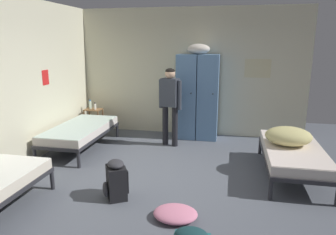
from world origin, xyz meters
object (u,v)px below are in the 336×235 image
at_px(bed_left_rear, 80,131).
at_px(person_traveler, 170,100).
at_px(locker_bank, 198,95).
at_px(bedding_heap, 288,136).
at_px(lotion_bottle, 95,106).
at_px(backpack_black, 116,180).
at_px(clothes_pile_pink, 175,214).
at_px(water_bottle, 90,105).
at_px(shelf_unit, 94,118).
at_px(bed_right, 293,153).

bearing_deg(bed_left_rear, person_traveler, 19.20).
height_order(locker_bank, bedding_heap, locker_bank).
distance_m(locker_bank, lotion_bottle, 2.40).
xyz_separation_m(backpack_black, clothes_pile_pink, (0.90, -0.35, -0.19)).
distance_m(bedding_heap, backpack_black, 2.81).
bearing_deg(bedding_heap, lotion_bottle, 159.07).
distance_m(bed_left_rear, clothes_pile_pink, 3.18).
bearing_deg(person_traveler, water_bottle, 164.09).
height_order(shelf_unit, bed_right, shelf_unit).
bearing_deg(water_bottle, shelf_unit, -14.04).
bearing_deg(bed_left_rear, lotion_bottle, 99.15).
height_order(bed_right, bed_left_rear, same).
xyz_separation_m(bed_right, bedding_heap, (-0.08, 0.07, 0.25)).
distance_m(shelf_unit, person_traveler, 2.13).
xyz_separation_m(locker_bank, lotion_bottle, (-2.37, -0.14, -0.33)).
distance_m(bedding_heap, clothes_pile_pink, 2.37).
bearing_deg(bedding_heap, clothes_pile_pink, -131.58).
bearing_deg(lotion_bottle, person_traveler, -15.42).
distance_m(bedding_heap, lotion_bottle, 4.32).
bearing_deg(water_bottle, bedding_heap, -20.96).
bearing_deg(clothes_pile_pink, bedding_heap, 48.42).
xyz_separation_m(bedding_heap, lotion_bottle, (-4.03, 1.54, 0.01)).
height_order(person_traveler, lotion_bottle, person_traveler).
relative_size(shelf_unit, clothes_pile_pink, 1.05).
height_order(shelf_unit, bedding_heap, bedding_heap).
relative_size(person_traveler, lotion_bottle, 9.67).
distance_m(shelf_unit, bed_right, 4.50).
height_order(bed_left_rear, bedding_heap, bedding_heap).
relative_size(bed_left_rear, lotion_bottle, 11.47).
xyz_separation_m(shelf_unit, person_traveler, (1.96, -0.56, 0.62)).
height_order(locker_bank, clothes_pile_pink, locker_bank).
bearing_deg(bed_right, lotion_bottle, 158.57).
height_order(bedding_heap, lotion_bottle, bedding_heap).
bearing_deg(shelf_unit, lotion_bottle, -29.74).
bearing_deg(water_bottle, bed_right, -21.44).
xyz_separation_m(shelf_unit, clothes_pile_pink, (2.58, -3.30, -0.28)).
xyz_separation_m(bedding_heap, person_traveler, (-2.14, 1.02, 0.33)).
height_order(bed_left_rear, water_bottle, water_bottle).
bearing_deg(clothes_pile_pink, shelf_unit, 127.99).
xyz_separation_m(person_traveler, backpack_black, (-0.28, -2.39, -0.71)).
bearing_deg(bedding_heap, backpack_black, -150.56).
relative_size(shelf_unit, bedding_heap, 0.79).
bearing_deg(bedding_heap, locker_bank, 134.62).
xyz_separation_m(locker_bank, bed_right, (1.74, -1.75, -0.59)).
xyz_separation_m(locker_bank, shelf_unit, (-2.44, -0.10, -0.62)).
bearing_deg(bed_right, locker_bank, 134.78).
distance_m(shelf_unit, clothes_pile_pink, 4.20).
xyz_separation_m(bed_right, bed_left_rear, (-3.93, 0.50, 0.00)).
relative_size(bed_left_rear, person_traveler, 1.19).
distance_m(lotion_bottle, backpack_black, 3.35).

